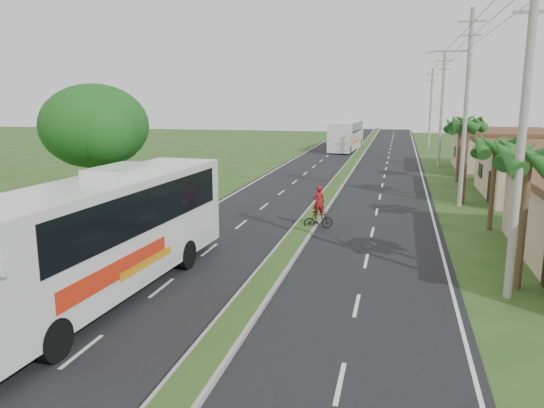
# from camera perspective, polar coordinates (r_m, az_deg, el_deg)

# --- Properties ---
(ground) EXTENTS (180.00, 180.00, 0.00)m
(ground) POSITION_cam_1_polar(r_m,az_deg,el_deg) (18.64, -1.86, -9.95)
(ground) COLOR #264519
(ground) RESTS_ON ground
(road_asphalt) EXTENTS (14.00, 160.00, 0.02)m
(road_asphalt) POSITION_cam_1_polar(r_m,az_deg,el_deg) (37.64, 6.20, 0.99)
(road_asphalt) COLOR black
(road_asphalt) RESTS_ON ground
(median_strip) EXTENTS (1.20, 160.00, 0.18)m
(median_strip) POSITION_cam_1_polar(r_m,az_deg,el_deg) (37.62, 6.21, 1.13)
(median_strip) COLOR gray
(median_strip) RESTS_ON ground
(lane_edge_left) EXTENTS (0.12, 160.00, 0.01)m
(lane_edge_left) POSITION_cam_1_polar(r_m,az_deg,el_deg) (39.03, -3.60, 1.40)
(lane_edge_left) COLOR silver
(lane_edge_left) RESTS_ON ground
(lane_edge_right) EXTENTS (0.12, 160.00, 0.01)m
(lane_edge_right) POSITION_cam_1_polar(r_m,az_deg,el_deg) (37.41, 16.43, 0.51)
(lane_edge_right) COLOR silver
(lane_edge_right) RESTS_ON ground
(shop_mid) EXTENTS (7.60, 10.60, 3.67)m
(shop_mid) POSITION_cam_1_polar(r_m,az_deg,el_deg) (40.15, 26.91, 3.14)
(shop_mid) COLOR tan
(shop_mid) RESTS_ON ground
(shop_far) EXTENTS (8.60, 11.60, 3.82)m
(shop_far) POSITION_cam_1_polar(r_m,az_deg,el_deg) (53.78, 23.57, 5.31)
(shop_far) COLOR tan
(shop_far) RESTS_ON ground
(palm_verge_a) EXTENTS (2.40, 2.40, 5.45)m
(palm_verge_a) POSITION_cam_1_polar(r_m,az_deg,el_deg) (20.31, 25.93, 4.48)
(palm_verge_a) COLOR #473321
(palm_verge_a) RESTS_ON ground
(palm_verge_b) EXTENTS (2.40, 2.40, 5.05)m
(palm_verge_b) POSITION_cam_1_polar(r_m,az_deg,el_deg) (29.23, 22.96, 5.76)
(palm_verge_b) COLOR #473321
(palm_verge_b) RESTS_ON ground
(palm_verge_c) EXTENTS (2.40, 2.40, 5.85)m
(palm_verge_c) POSITION_cam_1_polar(r_m,az_deg,el_deg) (36.01, 20.34, 8.08)
(palm_verge_c) COLOR #473321
(palm_verge_c) RESTS_ON ground
(palm_verge_d) EXTENTS (2.40, 2.40, 5.25)m
(palm_verge_d) POSITION_cam_1_polar(r_m,az_deg,el_deg) (45.03, 19.62, 7.93)
(palm_verge_d) COLOR #473321
(palm_verge_d) RESTS_ON ground
(shade_tree) EXTENTS (6.30, 6.00, 7.54)m
(shade_tree) POSITION_cam_1_polar(r_m,az_deg,el_deg) (31.60, -18.69, 7.64)
(shade_tree) COLOR #473321
(shade_tree) RESTS_ON ground
(utility_pole_a) EXTENTS (1.60, 0.28, 11.00)m
(utility_pole_a) POSITION_cam_1_polar(r_m,az_deg,el_deg) (19.16, 25.33, 6.99)
(utility_pole_a) COLOR gray
(utility_pole_a) RESTS_ON ground
(utility_pole_b) EXTENTS (3.20, 0.28, 12.00)m
(utility_pole_b) POSITION_cam_1_polar(r_m,az_deg,el_deg) (34.95, 20.11, 9.88)
(utility_pole_b) COLOR gray
(utility_pole_b) RESTS_ON ground
(utility_pole_c) EXTENTS (1.60, 0.28, 11.00)m
(utility_pole_c) POSITION_cam_1_polar(r_m,az_deg,el_deg) (54.88, 17.79, 9.74)
(utility_pole_c) COLOR gray
(utility_pole_c) RESTS_ON ground
(utility_pole_d) EXTENTS (1.60, 0.28, 10.50)m
(utility_pole_d) POSITION_cam_1_polar(r_m,az_deg,el_deg) (74.84, 16.70, 9.92)
(utility_pole_d) COLOR gray
(utility_pole_d) RESTS_ON ground
(coach_bus_main) EXTENTS (3.53, 13.72, 4.39)m
(coach_bus_main) POSITION_cam_1_polar(r_m,az_deg,el_deg) (18.79, -17.62, -2.59)
(coach_bus_main) COLOR silver
(coach_bus_main) RESTS_ON ground
(coach_bus_far) EXTENTS (3.43, 12.78, 3.68)m
(coach_bus_far) POSITION_cam_1_polar(r_m,az_deg,el_deg) (70.18, 8.02, 7.49)
(coach_bus_far) COLOR silver
(coach_bus_far) RESTS_ON ground
(motorcyclist) EXTENTS (1.61, 1.02, 2.29)m
(motorcyclist) POSITION_cam_1_polar(r_m,az_deg,el_deg) (27.73, 5.02, -0.94)
(motorcyclist) COLOR black
(motorcyclist) RESTS_ON ground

